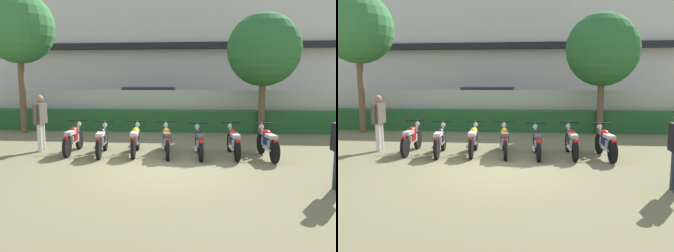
{
  "view_description": "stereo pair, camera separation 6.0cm",
  "coord_description": "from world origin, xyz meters",
  "views": [
    {
      "loc": [
        0.9,
        -7.76,
        2.13
      ],
      "look_at": [
        0.0,
        2.06,
        0.83
      ],
      "focal_mm": 35.47,
      "sensor_mm": 36.0,
      "label": 1
    },
    {
      "loc": [
        0.96,
        -7.75,
        2.13
      ],
      "look_at": [
        0.0,
        2.06,
        0.83
      ],
      "focal_mm": 35.47,
      "sensor_mm": 36.0,
      "label": 2
    }
  ],
  "objects": [
    {
      "name": "ground",
      "position": [
        0.0,
        0.0,
        0.0
      ],
      "size": [
        60.0,
        60.0,
        0.0
      ],
      "primitive_type": "plane",
      "color": "olive"
    },
    {
      "name": "motorcycle_in_row_3",
      "position": [
        -0.02,
        1.79,
        0.45
      ],
      "size": [
        0.6,
        1.91,
        0.96
      ],
      "rotation": [
        0.0,
        0.0,
        1.7
      ],
      "color": "black",
      "rests_on": "ground"
    },
    {
      "name": "motorcycle_in_row_5",
      "position": [
        1.92,
        1.82,
        0.44
      ],
      "size": [
        0.6,
        1.87,
        0.95
      ],
      "rotation": [
        0.0,
        0.0,
        1.64
      ],
      "color": "black",
      "rests_on": "ground"
    },
    {
      "name": "hedge_row",
      "position": [
        0.0,
        6.71,
        0.46
      ],
      "size": [
        19.25,
        0.7,
        0.93
      ],
      "primitive_type": "cube",
      "color": "#28602D",
      "rests_on": "ground"
    },
    {
      "name": "tree_far_side",
      "position": [
        3.5,
        6.18,
        3.43
      ],
      "size": [
        2.94,
        2.94,
        4.92
      ],
      "color": "brown",
      "rests_on": "ground"
    },
    {
      "name": "motorcycle_in_row_4",
      "position": [
        0.93,
        1.68,
        0.44
      ],
      "size": [
        0.6,
        1.81,
        0.94
      ],
      "rotation": [
        0.0,
        0.0,
        1.66
      ],
      "color": "black",
      "rests_on": "ground"
    },
    {
      "name": "tree_near_inspector",
      "position": [
        -6.5,
        5.65,
        4.35
      ],
      "size": [
        2.93,
        2.93,
        5.83
      ],
      "color": "brown",
      "rests_on": "ground"
    },
    {
      "name": "motorcycle_in_row_6",
      "position": [
        2.86,
        1.67,
        0.45
      ],
      "size": [
        0.6,
        1.83,
        0.97
      ],
      "rotation": [
        0.0,
        0.0,
        1.68
      ],
      "color": "black",
      "rests_on": "ground"
    },
    {
      "name": "motorcycle_in_row_1",
      "position": [
        -1.93,
        1.68,
        0.45
      ],
      "size": [
        0.6,
        1.85,
        0.95
      ],
      "rotation": [
        0.0,
        0.0,
        1.7
      ],
      "color": "black",
      "rests_on": "ground"
    },
    {
      "name": "parked_car",
      "position": [
        -1.53,
        9.79,
        0.94
      ],
      "size": [
        4.55,
        2.18,
        1.89
      ],
      "rotation": [
        0.0,
        0.0,
        0.03
      ],
      "color": "black",
      "rests_on": "ground"
    },
    {
      "name": "building",
      "position": [
        0.0,
        15.17,
        4.02
      ],
      "size": [
        25.33,
        6.5,
        8.04
      ],
      "color": "silver",
      "rests_on": "ground"
    },
    {
      "name": "compound_wall",
      "position": [
        0.0,
        7.41,
        0.89
      ],
      "size": [
        24.07,
        0.3,
        1.78
      ],
      "primitive_type": "cube",
      "color": "beige",
      "rests_on": "ground"
    },
    {
      "name": "inspector_person",
      "position": [
        -3.96,
        2.02,
        1.05
      ],
      "size": [
        0.24,
        0.7,
        1.75
      ],
      "color": "silver",
      "rests_on": "ground"
    },
    {
      "name": "motorcycle_in_row_2",
      "position": [
        -0.95,
        1.84,
        0.45
      ],
      "size": [
        0.6,
        1.86,
        0.96
      ],
      "rotation": [
        0.0,
        0.0,
        1.65
      ],
      "color": "black",
      "rests_on": "ground"
    },
    {
      "name": "motorcycle_in_row_0",
      "position": [
        -2.86,
        1.84,
        0.45
      ],
      "size": [
        0.6,
        1.84,
        0.96
      ],
      "rotation": [
        0.0,
        0.0,
        1.64
      ],
      "color": "black",
      "rests_on": "ground"
    }
  ]
}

